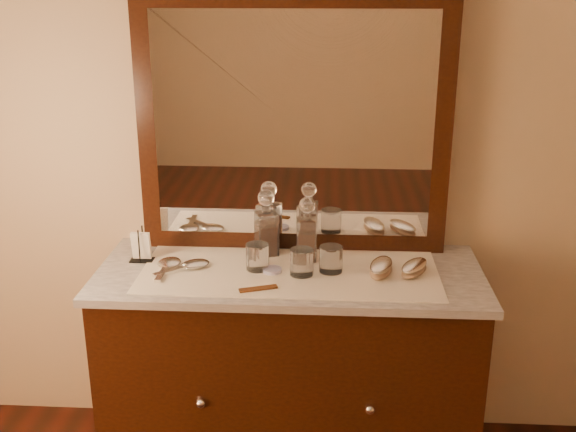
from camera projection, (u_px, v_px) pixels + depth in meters
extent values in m
plane|color=tan|center=(294.00, 110.00, 2.64)|extent=(4.50, 4.50, 0.00)
cube|color=black|center=(290.00, 373.00, 2.69)|extent=(1.40, 0.55, 0.82)
sphere|color=silver|center=(201.00, 403.00, 2.43)|extent=(0.04, 0.04, 0.04)
sphere|color=silver|center=(370.00, 409.00, 2.39)|extent=(0.04, 0.04, 0.04)
cube|color=silver|center=(290.00, 274.00, 2.55)|extent=(1.44, 0.59, 0.03)
cube|color=black|center=(293.00, 125.00, 2.61)|extent=(1.20, 0.08, 1.00)
cube|color=white|center=(293.00, 127.00, 2.58)|extent=(1.06, 0.01, 0.86)
cube|color=silver|center=(289.00, 272.00, 2.53)|extent=(1.10, 0.45, 0.00)
cylinder|color=white|center=(272.00, 270.00, 2.52)|extent=(0.08, 0.08, 0.01)
cube|color=brown|center=(258.00, 289.00, 2.38)|extent=(0.14, 0.07, 0.01)
cube|color=black|center=(142.00, 260.00, 2.63)|extent=(0.09, 0.06, 0.01)
cylinder|color=black|center=(139.00, 247.00, 2.59)|extent=(0.01, 0.01, 0.13)
cylinder|color=black|center=(143.00, 242.00, 2.64)|extent=(0.01, 0.01, 0.13)
cube|color=white|center=(141.00, 246.00, 2.62)|extent=(0.07, 0.03, 0.11)
cube|color=maroon|center=(267.00, 240.00, 2.67)|extent=(0.08, 0.08, 0.12)
cube|color=white|center=(267.00, 233.00, 2.66)|extent=(0.10, 0.10, 0.17)
cylinder|color=white|center=(266.00, 209.00, 2.63)|extent=(0.04, 0.04, 0.03)
sphere|color=white|center=(266.00, 198.00, 2.62)|extent=(0.08, 0.08, 0.07)
cube|color=maroon|center=(307.00, 245.00, 2.62)|extent=(0.06, 0.06, 0.11)
cube|color=white|center=(307.00, 239.00, 2.61)|extent=(0.08, 0.08, 0.16)
cylinder|color=white|center=(307.00, 216.00, 2.58)|extent=(0.03, 0.03, 0.03)
sphere|color=white|center=(307.00, 205.00, 2.57)|extent=(0.06, 0.06, 0.06)
ellipsoid|color=#95765B|center=(381.00, 270.00, 2.51)|extent=(0.12, 0.19, 0.03)
ellipsoid|color=silver|center=(381.00, 265.00, 2.50)|extent=(0.12, 0.19, 0.03)
ellipsoid|color=#95765B|center=(414.00, 271.00, 2.51)|extent=(0.14, 0.18, 0.02)
ellipsoid|color=silver|center=(414.00, 265.00, 2.50)|extent=(0.14, 0.18, 0.02)
ellipsoid|color=silver|center=(169.00, 262.00, 2.58)|extent=(0.09, 0.11, 0.02)
cube|color=silver|center=(162.00, 274.00, 2.49)|extent=(0.03, 0.14, 0.01)
ellipsoid|color=silver|center=(195.00, 264.00, 2.57)|extent=(0.14, 0.14, 0.02)
cube|color=silver|center=(171.00, 271.00, 2.51)|extent=(0.13, 0.11, 0.01)
cylinder|color=white|center=(257.00, 257.00, 2.54)|extent=(0.09, 0.09, 0.10)
cylinder|color=white|center=(331.00, 259.00, 2.51)|extent=(0.09, 0.09, 0.10)
cylinder|color=white|center=(302.00, 262.00, 2.49)|extent=(0.09, 0.09, 0.10)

